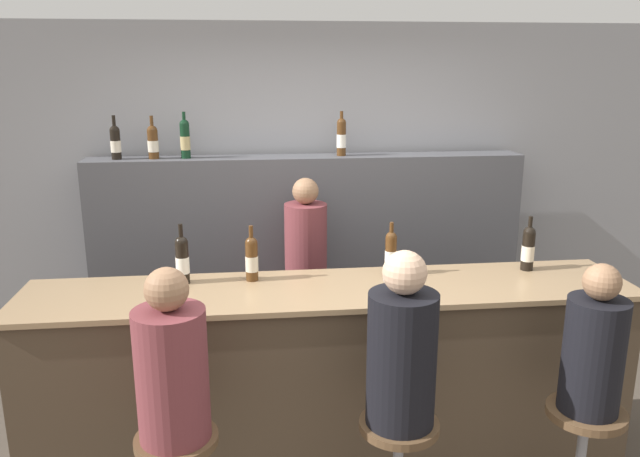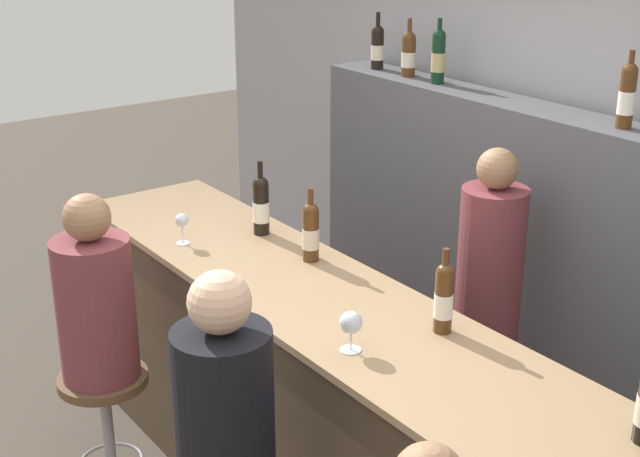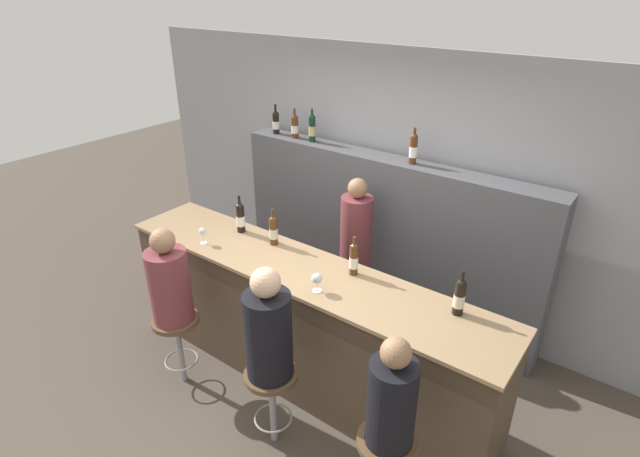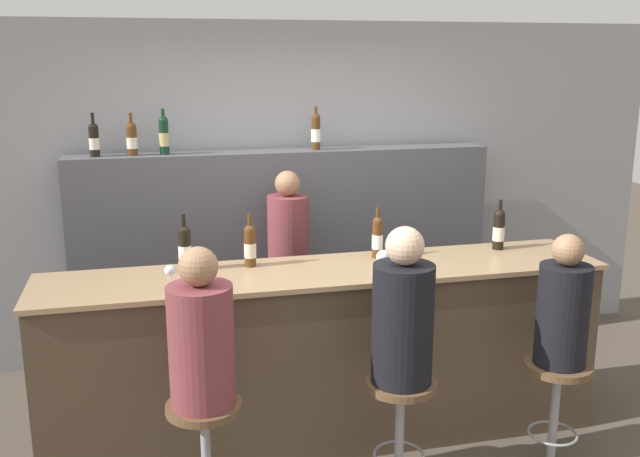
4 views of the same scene
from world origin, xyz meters
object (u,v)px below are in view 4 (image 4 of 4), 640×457
object	(u,v)px
wine_bottle_backbar_3	(316,131)
bar_stool_middle	(400,405)
wine_bottle_counter_3	(499,229)
wine_bottle_backbar_0	(94,139)
guest_seated_left	(201,338)
wine_bottle_counter_2	(377,237)
wine_glass_1	(383,258)
wine_glass_0	(170,272)
wine_bottle_backbar_1	(132,138)
wine_bottle_backbar_2	(164,135)
bar_stool_right	(557,386)
bartender	(289,285)
wine_bottle_counter_1	(250,245)
guest_seated_middle	(403,316)
wine_bottle_counter_0	(185,248)
guest_seated_right	(563,309)
bar_stool_left	(205,428)

from	to	relation	value
wine_bottle_backbar_3	bar_stool_middle	distance (m)	2.32
wine_bottle_counter_3	wine_bottle_backbar_0	world-z (taller)	wine_bottle_backbar_0
guest_seated_left	wine_bottle_counter_2	bearing A→B (deg)	35.13
wine_glass_1	wine_glass_0	bearing A→B (deg)	180.00
wine_bottle_backbar_1	wine_bottle_backbar_2	bearing A→B (deg)	-0.00
wine_bottle_backbar_0	bar_stool_right	world-z (taller)	wine_bottle_backbar_0
wine_bottle_backbar_1	guest_seated_left	xyz separation A→B (m)	(0.30, -1.94, -0.77)
wine_bottle_counter_2	guest_seated_left	size ratio (longest dim) A/B	0.39
guest_seated_left	wine_bottle_backbar_3	bearing A→B (deg)	61.69
wine_glass_0	guest_seated_left	xyz separation A→B (m)	(0.12, -0.47, -0.20)
wine_bottle_backbar_1	bartender	size ratio (longest dim) A/B	0.19
wine_bottle_counter_1	bar_stool_right	bearing A→B (deg)	-27.02
guest_seated_middle	bartender	size ratio (longest dim) A/B	0.54
guest_seated_middle	bartender	xyz separation A→B (m)	(-0.30, 1.53, -0.29)
wine_bottle_counter_1	wine_glass_1	bearing A→B (deg)	-25.86
wine_bottle_counter_0	guest_seated_right	distance (m)	2.18
bar_stool_right	wine_bottle_backbar_0	bearing A→B (deg)	142.68
wine_bottle_counter_0	guest_seated_left	distance (m)	0.86
guest_seated_left	bartender	bearing A→B (deg)	64.16
wine_bottle_backbar_2	bartender	xyz separation A→B (m)	(0.82, -0.41, -1.06)
wine_bottle_counter_2	wine_bottle_counter_3	distance (m)	0.84
bartender	guest_seated_middle	bearing A→B (deg)	-78.86
wine_bottle_backbar_0	wine_glass_0	size ratio (longest dim) A/B	2.16
bar_stool_middle	guest_seated_right	world-z (taller)	guest_seated_right
wine_bottle_counter_2	wine_bottle_counter_3	size ratio (longest dim) A/B	0.96
wine_bottle_counter_2	wine_glass_1	size ratio (longest dim) A/B	2.17
wine_bottle_counter_1	wine_bottle_counter_3	xyz separation A→B (m)	(1.64, 0.00, 0.01)
wine_bottle_counter_1	bar_stool_middle	size ratio (longest dim) A/B	0.49
wine_glass_0	bar_stool_left	xyz separation A→B (m)	(0.12, -0.47, -0.69)
bar_stool_right	guest_seated_right	world-z (taller)	guest_seated_right
wine_bottle_backbar_0	wine_bottle_backbar_2	distance (m)	0.48
wine_bottle_backbar_3	bartender	world-z (taller)	wine_bottle_backbar_3
wine_glass_1	guest_seated_middle	world-z (taller)	guest_seated_middle
wine_bottle_counter_0	wine_glass_1	size ratio (longest dim) A/B	2.34
wine_bottle_counter_1	bar_stool_left	xyz separation A→B (m)	(-0.37, -0.82, -0.72)
wine_bottle_counter_3	wine_bottle_backbar_2	world-z (taller)	wine_bottle_backbar_2
wine_bottle_counter_0	wine_glass_1	bearing A→B (deg)	-17.54
wine_bottle_backbar_3	guest_seated_right	xyz separation A→B (m)	(0.94, -1.94, -0.81)
wine_bottle_counter_0	wine_bottle_backbar_0	size ratio (longest dim) A/B	1.12
wine_bottle_counter_3	wine_bottle_backbar_2	bearing A→B (deg)	151.92
wine_glass_0	guest_seated_left	distance (m)	0.53
wine_bottle_counter_2	bartender	distance (m)	0.97
wine_bottle_counter_3	wine_bottle_backbar_1	xyz separation A→B (m)	(-2.31, 1.11, 0.53)
bar_stool_left	wine_glass_0	bearing A→B (deg)	104.17
wine_bottle_backbar_0	wine_glass_1	size ratio (longest dim) A/B	2.10
wine_glass_0	guest_seated_middle	size ratio (longest dim) A/B	0.17
bar_stool_right	wine_bottle_backbar_1	bearing A→B (deg)	139.70
wine_bottle_backbar_0	guest_seated_middle	world-z (taller)	wine_bottle_backbar_0
wine_bottle_backbar_1	bar_stool_middle	world-z (taller)	wine_bottle_backbar_1
wine_bottle_backbar_3	bar_stool_middle	bearing A→B (deg)	-90.04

